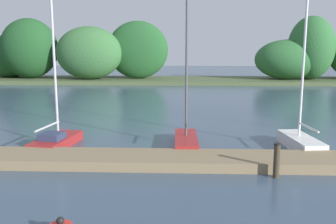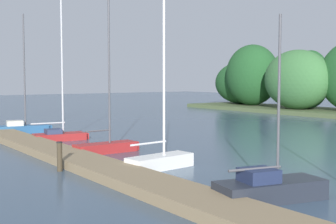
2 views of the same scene
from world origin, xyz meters
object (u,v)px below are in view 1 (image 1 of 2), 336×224
sailboat_1 (57,136)px  mooring_piling_1 (277,160)px  sailboat_2 (186,137)px  sailboat_3 (299,139)px

sailboat_1 → mooring_piling_1: (8.24, -3.45, 0.15)m
sailboat_2 → sailboat_3: (4.63, -0.09, -0.02)m
sailboat_1 → sailboat_3: (10.03, 0.05, -0.01)m
sailboat_3 → sailboat_1: bearing=83.6°
sailboat_2 → sailboat_3: sailboat_2 is taller
sailboat_1 → sailboat_2: bearing=-80.5°
sailboat_1 → sailboat_3: size_ratio=1.11×
sailboat_1 → mooring_piling_1: size_ratio=6.99×
sailboat_2 → sailboat_3: size_ratio=1.13×
sailboat_3 → mooring_piling_1: (-1.79, -3.49, 0.16)m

